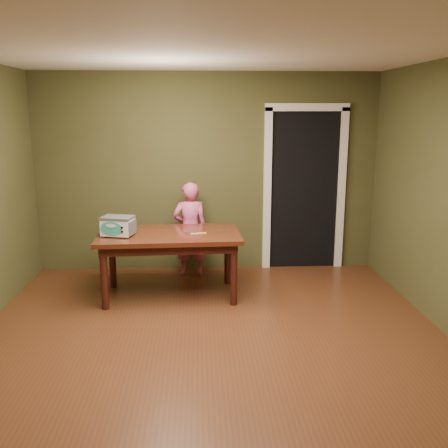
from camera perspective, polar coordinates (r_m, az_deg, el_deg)
The scene contains 8 objects.
floor at distance 4.58m, azimuth -1.26°, elevation -14.53°, with size 5.00×5.00×0.00m, color #522C17.
room_shell at distance 4.09m, azimuth -1.38°, elevation 7.23°, with size 4.52×5.02×2.61m.
doorway at distance 7.07m, azimuth 8.64°, elevation 4.14°, with size 1.10×0.66×2.25m.
dining_table at distance 5.72m, azimuth -6.25°, elevation -2.00°, with size 1.64×0.96×0.75m.
toy_oven at distance 5.63m, azimuth -12.05°, elevation -0.15°, with size 0.40×0.31×0.22m.
baking_pan at distance 5.66m, azimuth -4.00°, elevation -0.95°, with size 0.10×0.10×0.02m.
spatula at distance 5.63m, azimuth -2.94°, elevation -1.07°, with size 0.18×0.03×0.01m, color #E6C764.
child at distance 6.45m, azimuth -3.90°, elevation -0.60°, with size 0.45×0.29×1.23m, color #DB5A91.
Camera 1 is at (-0.11, -4.07, 2.10)m, focal length 40.00 mm.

